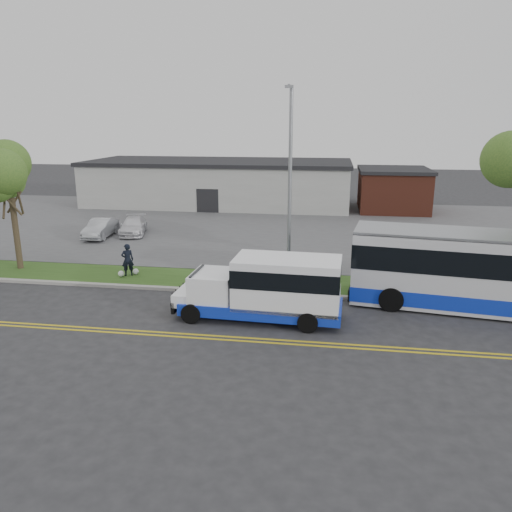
% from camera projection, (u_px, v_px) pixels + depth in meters
% --- Properties ---
extents(ground, '(140.00, 140.00, 0.00)m').
position_uv_depth(ground, '(218.00, 301.00, 23.00)').
color(ground, '#28282B').
rests_on(ground, ground).
extents(lane_line_north, '(70.00, 0.12, 0.01)m').
position_uv_depth(lane_line_north, '(195.00, 335.00, 19.32)').
color(lane_line_north, gold).
rests_on(lane_line_north, ground).
extents(lane_line_south, '(70.00, 0.12, 0.01)m').
position_uv_depth(lane_line_south, '(193.00, 338.00, 19.04)').
color(lane_line_south, gold).
rests_on(lane_line_south, ground).
extents(curb, '(80.00, 0.30, 0.15)m').
position_uv_depth(curb, '(223.00, 291.00, 24.03)').
color(curb, '#9E9B93').
rests_on(curb, ground).
extents(verge, '(80.00, 3.30, 0.10)m').
position_uv_depth(verge, '(230.00, 281.00, 25.75)').
color(verge, '#2A4A18').
rests_on(verge, ground).
extents(parking_lot, '(80.00, 25.00, 0.10)m').
position_uv_depth(parking_lot, '(266.00, 226.00, 39.21)').
color(parking_lot, '#4C4C4F').
rests_on(parking_lot, ground).
extents(commercial_building, '(25.40, 10.40, 4.35)m').
position_uv_depth(commercial_building, '(220.00, 183.00, 49.07)').
color(commercial_building, '#9E9E99').
rests_on(commercial_building, ground).
extents(brick_wing, '(6.30, 7.30, 3.90)m').
position_uv_depth(brick_wing, '(393.00, 190.00, 45.75)').
color(brick_wing, brown).
rests_on(brick_wing, ground).
extents(tree_west, '(4.40, 4.40, 6.91)m').
position_uv_depth(tree_west, '(9.00, 177.00, 26.48)').
color(tree_west, '#32251B').
rests_on(tree_west, verge).
extents(streetlight_near, '(0.35, 1.53, 9.50)m').
position_uv_depth(streetlight_near, '(290.00, 181.00, 23.80)').
color(streetlight_near, gray).
rests_on(streetlight_near, verge).
extents(shuttle_bus, '(7.08, 2.61, 2.67)m').
position_uv_depth(shuttle_bus, '(271.00, 287.00, 20.49)').
color(shuttle_bus, '#102DB7').
rests_on(shuttle_bus, ground).
extents(transit_bus, '(12.59, 4.51, 3.42)m').
position_uv_depth(transit_bus, '(498.00, 273.00, 21.33)').
color(transit_bus, silver).
rests_on(transit_bus, ground).
extents(pedestrian, '(0.75, 0.68, 1.73)m').
position_uv_depth(pedestrian, '(128.00, 260.00, 26.21)').
color(pedestrian, black).
rests_on(pedestrian, verge).
extents(parked_car_a, '(1.67, 4.04, 1.30)m').
position_uv_depth(parked_car_a, '(101.00, 228.00, 35.05)').
color(parked_car_a, '#ABAEB3').
rests_on(parked_car_a, parking_lot).
extents(parked_car_b, '(2.68, 4.41, 1.20)m').
position_uv_depth(parked_car_b, '(133.00, 226.00, 36.06)').
color(parked_car_b, silver).
rests_on(parked_car_b, parking_lot).
extents(grocery_bag_left, '(0.32, 0.32, 0.32)m').
position_uv_depth(grocery_bag_left, '(121.00, 274.00, 26.19)').
color(grocery_bag_left, white).
rests_on(grocery_bag_left, verge).
extents(grocery_bag_right, '(0.32, 0.32, 0.32)m').
position_uv_depth(grocery_bag_right, '(136.00, 271.00, 26.58)').
color(grocery_bag_right, white).
rests_on(grocery_bag_right, verge).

